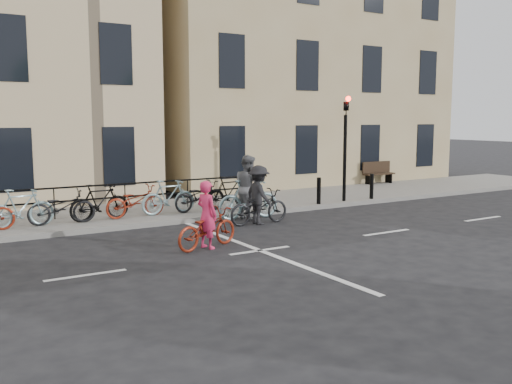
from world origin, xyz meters
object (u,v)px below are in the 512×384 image
traffic_light (345,135)px  bench (378,172)px  cyclist_pink (207,225)px  cyclist_grey (248,193)px  cyclist_dark (259,201)px

traffic_light → bench: 6.14m
cyclist_pink → cyclist_grey: 4.00m
traffic_light → cyclist_pink: 8.14m
traffic_light → cyclist_pink: (-7.12, -3.46, -1.90)m
traffic_light → cyclist_dark: bearing=-161.5°
cyclist_grey → cyclist_dark: bearing=171.8°
bench → cyclist_grey: (-9.10, -4.03, 0.12)m
traffic_light → cyclist_grey: traffic_light is taller
cyclist_grey → cyclist_dark: size_ratio=1.06×
cyclist_grey → bench: bearing=-63.8°
bench → cyclist_grey: cyclist_grey is taller
cyclist_pink → traffic_light: bearing=-81.2°
cyclist_pink → cyclist_grey: (2.82, 2.82, 0.23)m
cyclist_grey → cyclist_dark: 0.88m
cyclist_dark → traffic_light: bearing=-73.0°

